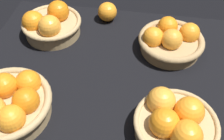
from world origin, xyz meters
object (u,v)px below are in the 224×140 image
Objects in this scene: basket_far_right at (7,104)px; basket_near_right at (50,24)px; loose_orange_front_gap at (107,12)px; basket_near_left at (171,40)px; basket_far_left at (175,123)px.

basket_near_right reaches higher than basket_far_right.
loose_orange_front_gap is (-18.90, -47.91, -1.16)cm from basket_far_right.
basket_near_left is 3.04× the size of loose_orange_front_gap.
basket_far_left is at bearing 118.81° from loose_orange_front_gap.
basket_far_left is 0.87× the size of basket_far_right.
loose_orange_front_gap is (25.75, -46.84, -1.17)cm from basket_far_left.
basket_near_right is at bearing 32.78° from loose_orange_front_gap.
basket_near_left is 42.83cm from basket_near_right.
basket_near_left is (1.55, -33.50, -0.78)cm from basket_far_left.
basket_near_left is at bearing -87.35° from basket_far_left.
basket_far_left is 53.46cm from loose_orange_front_gap.
basket_near_right reaches higher than basket_far_left.
basket_near_right is (42.81, -1.35, 0.49)cm from basket_near_left.
basket_near_right is at bearing -90.46° from basket_far_right.
basket_far_left is 33.55cm from basket_near_left.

